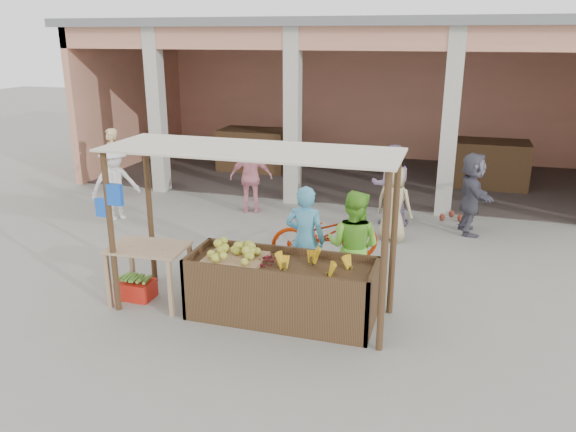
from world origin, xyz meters
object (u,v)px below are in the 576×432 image
(fruit_stall, at_px, (281,292))
(vendor_blue, at_px, (305,237))
(vendor_green, at_px, (353,244))
(motorcycle, at_px, (325,232))
(red_crate, at_px, (136,289))
(side_table, at_px, (149,255))

(fruit_stall, relative_size, vendor_blue, 1.43)
(fruit_stall, xyz_separation_m, vendor_blue, (0.09, 0.93, 0.51))
(vendor_green, relative_size, motorcycle, 0.91)
(vendor_blue, height_order, vendor_green, vendor_blue)
(red_crate, bearing_deg, fruit_stall, 1.67)
(side_table, distance_m, motorcycle, 3.17)
(vendor_blue, height_order, motorcycle, vendor_blue)
(vendor_blue, bearing_deg, motorcycle, -89.71)
(vendor_green, bearing_deg, side_table, 29.82)
(motorcycle, bearing_deg, red_crate, 110.36)
(side_table, distance_m, vendor_blue, 2.34)
(side_table, height_order, red_crate, side_table)
(fruit_stall, distance_m, vendor_green, 1.30)
(fruit_stall, distance_m, vendor_blue, 1.06)
(side_table, height_order, vendor_blue, vendor_blue)
(fruit_stall, height_order, motorcycle, motorcycle)
(red_crate, bearing_deg, side_table, -11.29)
(fruit_stall, bearing_deg, vendor_blue, 84.36)
(fruit_stall, bearing_deg, motorcycle, 87.57)
(red_crate, distance_m, vendor_blue, 2.69)
(vendor_blue, bearing_deg, red_crate, 22.44)
(fruit_stall, bearing_deg, red_crate, -179.04)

